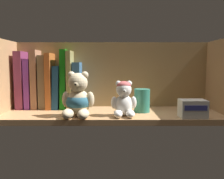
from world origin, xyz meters
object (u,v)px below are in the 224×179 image
book_4 (53,81)px  pillar_candle (143,101)px  book_6 (66,79)px  teddy_bear_smaller (125,99)px  book_3 (46,82)px  book_0 (25,80)px  teddy_bear_larger (80,99)px  book_7 (72,80)px  book_8 (79,85)px  book_5 (60,87)px  book_1 (32,84)px  book_2 (39,79)px  small_product_box (194,109)px

book_4 → pillar_candle: 38.06cm
book_6 → teddy_bear_smaller: book_6 is taller
pillar_candle → book_4: bearing=165.7°
book_4 → book_6: bearing=0.0°
book_3 → teddy_bear_smaller: size_ratio=1.75×
book_0 → teddy_bear_larger: book_0 is taller
teddy_bear_smaller → book_6: bearing=145.1°
book_7 → book_8: size_ratio=1.24×
book_5 → book_4: bearing=180.0°
book_3 → book_5: size_ratio=1.25×
book_6 → teddy_bear_larger: bearing=-65.5°
book_4 → teddy_bear_smaller: (29.13, -16.40, -5.32)cm
book_1 → teddy_bear_smaller: (37.78, -16.40, -4.13)cm
book_1 → book_6: 14.38cm
book_2 → pillar_candle: size_ratio=2.70×
book_3 → book_6: size_ratio=0.90×
book_0 → book_7: size_ratio=0.99×
book_4 → book_6: (5.60, 0.00, 0.72)cm
book_6 → teddy_bear_larger: (7.77, -17.07, -5.77)cm
book_3 → small_product_box: size_ratio=2.47×
book_4 → book_7: bearing=0.0°
book_2 → book_8: size_ratio=1.26×
book_5 → pillar_candle: 35.03cm
book_4 → book_8: bearing=0.0°
book_5 → small_product_box: book_5 is taller
book_0 → book_6: bearing=0.0°
book_0 → small_product_box: (63.99, -18.79, -8.47)cm
book_0 → teddy_bear_smaller: bearing=-21.9°
teddy_bear_larger → book_8: bearing=98.2°
book_1 → small_product_box: book_1 is taller
book_6 → book_8: 5.87cm
book_5 → book_8: size_ratio=0.92×
book_1 → teddy_bear_smaller: bearing=-23.5°
book_6 → teddy_bear_smaller: bearing=-34.9°
pillar_candle → small_product_box: (15.98, -9.57, -1.34)cm
book_5 → teddy_bear_smaller: 31.17cm
book_1 → small_product_box: 64.13cm
book_3 → book_5: (5.63, 0.00, -2.12)cm
book_0 → book_8: 22.72cm
book_8 → teddy_bear_larger: 17.55cm
book_5 → teddy_bear_larger: (10.60, -17.07, -2.50)cm
book_8 → pillar_candle: 27.47cm
book_2 → book_6: 11.49cm
small_product_box → book_1: bearing=162.9°
book_3 → book_4: book_4 is taller
book_2 → teddy_bear_larger: bearing=-41.6°
book_1 → pillar_candle: (44.94, -9.22, -5.59)cm
book_0 → book_6: 17.32cm
book_4 → book_1: bearing=180.0°
teddy_bear_larger → book_5: bearing=121.8°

